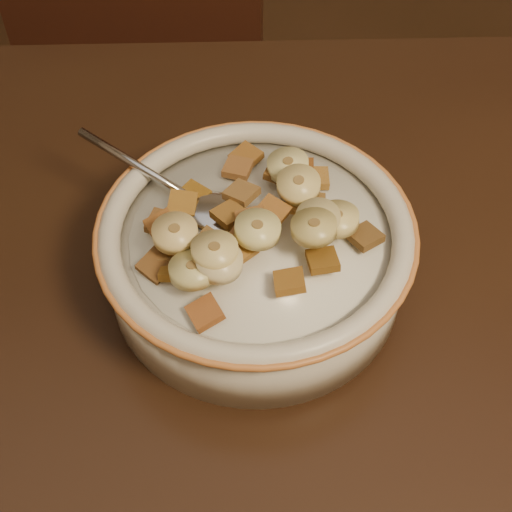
{
  "coord_description": "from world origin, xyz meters",
  "views": [
    {
      "loc": [
        0.03,
        -0.2,
        1.19
      ],
      "look_at": [
        0.05,
        0.13,
        0.78
      ],
      "focal_mm": 50.0,
      "sensor_mm": 36.0,
      "label": 1
    }
  ],
  "objects_px": {
    "table": "(196,461)",
    "spoon": "(215,213)",
    "chair": "(130,132)",
    "cereal_bowl": "(256,259)"
  },
  "relations": [
    {
      "from": "table",
      "to": "spoon",
      "type": "bearing_deg",
      "value": 84.29
    },
    {
      "from": "table",
      "to": "spoon",
      "type": "relative_size",
      "value": 26.75
    },
    {
      "from": "chair",
      "to": "spoon",
      "type": "xyz_separation_m",
      "value": [
        0.14,
        -0.48,
        0.34
      ]
    },
    {
      "from": "cereal_bowl",
      "to": "spoon",
      "type": "bearing_deg",
      "value": 145.18
    },
    {
      "from": "chair",
      "to": "cereal_bowl",
      "type": "distance_m",
      "value": 0.61
    },
    {
      "from": "table",
      "to": "cereal_bowl",
      "type": "relative_size",
      "value": 6.42
    },
    {
      "from": "chair",
      "to": "spoon",
      "type": "relative_size",
      "value": 18.02
    },
    {
      "from": "table",
      "to": "chair",
      "type": "distance_m",
      "value": 0.7
    },
    {
      "from": "table",
      "to": "chair",
      "type": "xyz_separation_m",
      "value": [
        -0.12,
        0.63,
        -0.26
      ]
    },
    {
      "from": "chair",
      "to": "spoon",
      "type": "bearing_deg",
      "value": -64.7
    }
  ]
}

